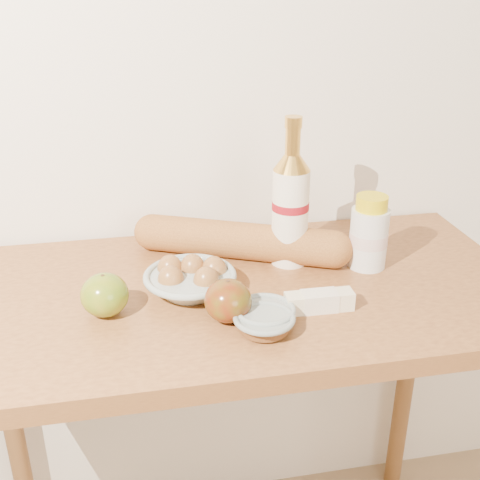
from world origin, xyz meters
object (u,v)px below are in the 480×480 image
object	(u,v)px
table	(237,338)
egg_bowl	(190,279)
bourbon_bottle	(290,206)
baguette	(240,241)
cream_bottle	(369,234)

from	to	relation	value
table	egg_bowl	world-z (taller)	egg_bowl
bourbon_bottle	baguette	xyz separation A→B (m)	(-0.10, 0.04, -0.09)
bourbon_bottle	cream_bottle	world-z (taller)	bourbon_bottle
table	baguette	xyz separation A→B (m)	(0.03, 0.14, 0.17)
bourbon_bottle	cream_bottle	distance (m)	0.18
egg_bowl	cream_bottle	bearing A→B (deg)	5.62
table	egg_bowl	distance (m)	0.18
baguette	bourbon_bottle	bearing A→B (deg)	1.35
table	baguette	size ratio (longest dim) A/B	2.45
bourbon_bottle	cream_bottle	xyz separation A→B (m)	(0.16, -0.05, -0.06)
cream_bottle	baguette	size ratio (longest dim) A/B	0.33
bourbon_bottle	egg_bowl	bearing A→B (deg)	-140.51
baguette	table	bearing A→B (deg)	-79.62
bourbon_bottle	baguette	bearing A→B (deg)	175.48
table	bourbon_bottle	xyz separation A→B (m)	(0.13, 0.09, 0.26)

